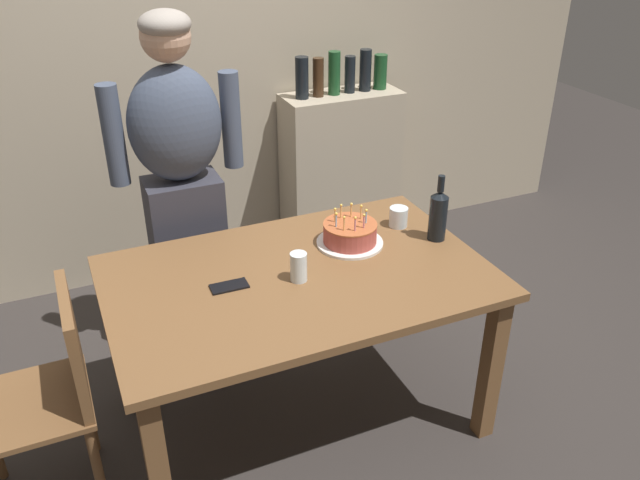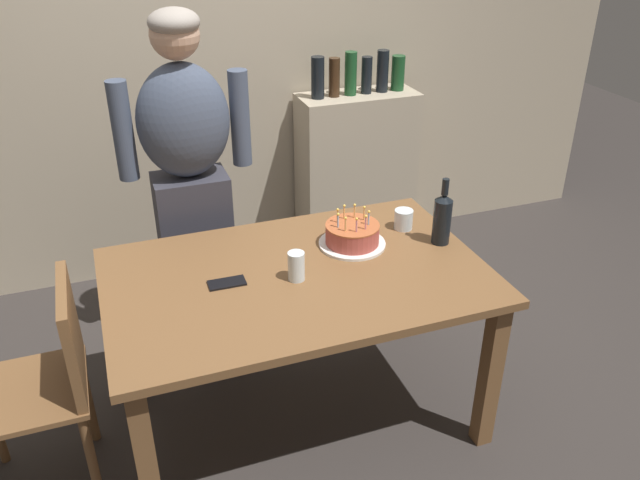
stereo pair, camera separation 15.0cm
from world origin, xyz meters
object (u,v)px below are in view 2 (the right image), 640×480
object	(u,v)px
water_glass_near	(296,266)
person_man_bearded	(190,185)
cell_phone	(227,283)
dining_chair	(51,375)
birthday_cake	(352,235)
wine_bottle	(442,218)
water_glass_far	(404,219)

from	to	relation	value
water_glass_near	person_man_bearded	xyz separation A→B (m)	(-0.27, 0.74, 0.07)
cell_phone	dining_chair	size ratio (longest dim) A/B	0.17
birthday_cake	person_man_bearded	world-z (taller)	person_man_bearded
wine_bottle	dining_chair	size ratio (longest dim) A/B	0.34
water_glass_near	wine_bottle	xyz separation A→B (m)	(0.67, 0.07, 0.06)
wine_bottle	cell_phone	size ratio (longest dim) A/B	2.05
water_glass_far	person_man_bearded	distance (m)	0.99
person_man_bearded	wine_bottle	bearing A→B (deg)	144.70
water_glass_near	water_glass_far	distance (m)	0.63
dining_chair	person_man_bearded	bearing A→B (deg)	137.15
birthday_cake	cell_phone	world-z (taller)	birthday_cake
birthday_cake	dining_chair	xyz separation A→B (m)	(-1.25, -0.16, -0.27)
person_man_bearded	dining_chair	xyz separation A→B (m)	(-0.67, -0.72, -0.36)
cell_phone	dining_chair	bearing A→B (deg)	-175.43
dining_chair	wine_bottle	bearing A→B (deg)	91.93
water_glass_far	wine_bottle	bearing A→B (deg)	-62.01
person_man_bearded	dining_chair	world-z (taller)	person_man_bearded
water_glass_near	person_man_bearded	size ratio (longest dim) A/B	0.07
birthday_cake	dining_chair	bearing A→B (deg)	-172.66
birthday_cake	wine_bottle	bearing A→B (deg)	-16.34
water_glass_near	dining_chair	distance (m)	0.99
water_glass_near	dining_chair	world-z (taller)	dining_chair
person_man_bearded	dining_chair	distance (m)	1.05
birthday_cake	cell_phone	size ratio (longest dim) A/B	1.98
water_glass_far	person_man_bearded	size ratio (longest dim) A/B	0.05
birthday_cake	water_glass_far	bearing A→B (deg)	13.30
person_man_bearded	birthday_cake	bearing A→B (deg)	135.92
birthday_cake	cell_phone	bearing A→B (deg)	-168.05
water_glass_near	cell_phone	size ratio (longest dim) A/B	0.82
wine_bottle	cell_phone	xyz separation A→B (m)	(-0.94, -0.01, -0.11)
birthday_cake	person_man_bearded	bearing A→B (deg)	135.92
water_glass_far	birthday_cake	bearing A→B (deg)	-166.70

